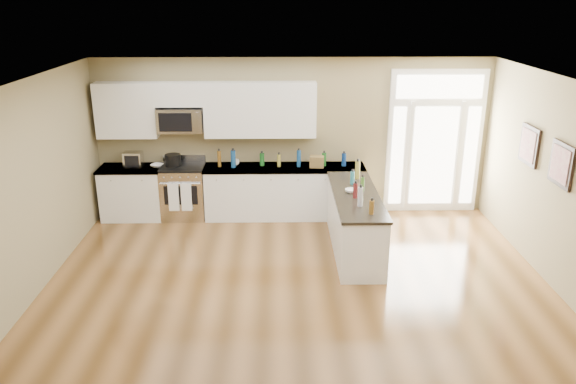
{
  "coord_description": "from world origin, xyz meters",
  "views": [
    {
      "loc": [
        -0.25,
        -5.81,
        3.81
      ],
      "look_at": [
        -0.12,
        2.0,
        1.06
      ],
      "focal_mm": 35.0,
      "sensor_mm": 36.0,
      "label": 1
    }
  ],
  "objects_px": {
    "kitchen_range": "(184,192)",
    "stockpot": "(173,160)",
    "toaster_oven": "(133,159)",
    "peninsula_cabinet": "(355,224)"
  },
  "relations": [
    {
      "from": "kitchen_range",
      "to": "stockpot",
      "type": "xyz_separation_m",
      "value": [
        -0.17,
        0.06,
        0.58
      ]
    },
    {
      "from": "stockpot",
      "to": "toaster_oven",
      "type": "distance_m",
      "value": 0.69
    },
    {
      "from": "peninsula_cabinet",
      "to": "toaster_oven",
      "type": "height_order",
      "value": "toaster_oven"
    },
    {
      "from": "peninsula_cabinet",
      "to": "stockpot",
      "type": "height_order",
      "value": "stockpot"
    },
    {
      "from": "peninsula_cabinet",
      "to": "stockpot",
      "type": "relative_size",
      "value": 8.24
    },
    {
      "from": "kitchen_range",
      "to": "toaster_oven",
      "type": "bearing_deg",
      "value": 177.58
    },
    {
      "from": "peninsula_cabinet",
      "to": "kitchen_range",
      "type": "height_order",
      "value": "kitchen_range"
    },
    {
      "from": "peninsula_cabinet",
      "to": "stockpot",
      "type": "bearing_deg",
      "value": 153.66
    },
    {
      "from": "peninsula_cabinet",
      "to": "kitchen_range",
      "type": "xyz_separation_m",
      "value": [
        -2.88,
        1.45,
        0.05
      ]
    },
    {
      "from": "kitchen_range",
      "to": "toaster_oven",
      "type": "distance_m",
      "value": 1.04
    }
  ]
}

